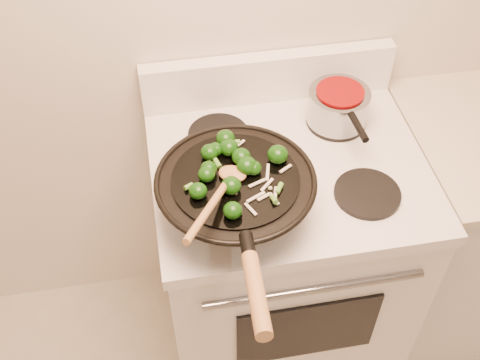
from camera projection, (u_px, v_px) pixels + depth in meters
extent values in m
cube|color=white|center=(281.00, 262.00, 2.05)|extent=(0.76, 0.64, 0.88)
cube|color=white|center=(289.00, 169.00, 1.72)|extent=(0.78, 0.66, 0.04)
cube|color=white|center=(268.00, 77.00, 1.84)|extent=(0.78, 0.05, 0.16)
cylinder|color=gray|center=(315.00, 290.00, 1.58)|extent=(0.60, 0.02, 0.02)
cube|color=black|center=(307.00, 331.00, 1.76)|extent=(0.42, 0.01, 0.28)
cylinder|color=black|center=(236.00, 212.00, 1.58)|extent=(0.18, 0.18, 0.01)
cylinder|color=black|center=(367.00, 194.00, 1.62)|extent=(0.18, 0.18, 0.01)
cylinder|color=black|center=(218.00, 135.00, 1.78)|extent=(0.18, 0.18, 0.01)
cylinder|color=black|center=(336.00, 120.00, 1.82)|extent=(0.18, 0.18, 0.01)
torus|color=black|center=(235.00, 180.00, 1.49)|extent=(0.41, 0.41, 0.01)
cylinder|color=black|center=(235.00, 179.00, 1.48)|extent=(0.32, 0.32, 0.01)
cylinder|color=black|center=(247.00, 245.00, 1.31)|extent=(0.04, 0.07, 0.04)
cylinder|color=#A97342|center=(256.00, 294.00, 1.20)|extent=(0.05, 0.21, 0.07)
ellipsoid|color=#0F3908|center=(233.00, 210.00, 1.39)|extent=(0.05, 0.05, 0.04)
cylinder|color=#55802E|center=(239.00, 213.00, 1.40)|extent=(0.02, 0.01, 0.02)
ellipsoid|color=#0F3908|center=(216.00, 149.00, 1.53)|extent=(0.04, 0.04, 0.03)
ellipsoid|color=#0F3908|center=(198.00, 191.00, 1.43)|extent=(0.04, 0.04, 0.04)
ellipsoid|color=#0F3908|center=(225.00, 138.00, 1.55)|extent=(0.05, 0.05, 0.04)
cylinder|color=#55802E|center=(231.00, 141.00, 1.56)|extent=(0.02, 0.02, 0.02)
ellipsoid|color=#0F3908|center=(254.00, 168.00, 1.48)|extent=(0.04, 0.04, 0.03)
ellipsoid|color=#0F3908|center=(209.00, 169.00, 1.48)|extent=(0.04, 0.04, 0.04)
ellipsoid|color=#0F3908|center=(241.00, 157.00, 1.50)|extent=(0.05, 0.05, 0.04)
cylinder|color=#55802E|center=(247.00, 160.00, 1.52)|extent=(0.02, 0.02, 0.02)
ellipsoid|color=#0F3908|center=(247.00, 166.00, 1.48)|extent=(0.05, 0.05, 0.04)
ellipsoid|color=#0F3908|center=(207.00, 174.00, 1.47)|extent=(0.04, 0.04, 0.04)
ellipsoid|color=#0F3908|center=(278.00, 154.00, 1.51)|extent=(0.05, 0.05, 0.05)
cylinder|color=#55802E|center=(284.00, 158.00, 1.52)|extent=(0.02, 0.02, 0.02)
ellipsoid|color=#0F3908|center=(210.00, 152.00, 1.52)|extent=(0.05, 0.05, 0.04)
ellipsoid|color=#0F3908|center=(231.00, 185.00, 1.44)|extent=(0.05, 0.05, 0.04)
ellipsoid|color=#0F3908|center=(229.00, 147.00, 1.53)|extent=(0.05, 0.05, 0.04)
cylinder|color=#55802E|center=(235.00, 150.00, 1.54)|extent=(0.02, 0.02, 0.02)
cube|color=#EEE5CF|center=(267.00, 185.00, 1.46)|extent=(0.04, 0.04, 0.00)
cube|color=#EEE5CF|center=(268.00, 172.00, 1.49)|extent=(0.02, 0.06, 0.00)
cube|color=#EEE5CF|center=(274.00, 199.00, 1.43)|extent=(0.02, 0.04, 0.00)
cube|color=#EEE5CF|center=(209.00, 150.00, 1.54)|extent=(0.03, 0.04, 0.00)
cube|color=#EEE5CF|center=(256.00, 197.00, 1.44)|extent=(0.05, 0.03, 0.00)
cube|color=#EEE5CF|center=(286.00, 169.00, 1.50)|extent=(0.04, 0.03, 0.00)
cube|color=#EEE5CF|center=(210.00, 170.00, 1.49)|extent=(0.05, 0.04, 0.00)
cube|color=#EEE5CF|center=(275.00, 195.00, 1.44)|extent=(0.02, 0.05, 0.00)
cube|color=#EEE5CF|center=(237.00, 146.00, 1.55)|extent=(0.05, 0.04, 0.00)
cube|color=#EEE5CF|center=(251.00, 209.00, 1.41)|extent=(0.03, 0.04, 0.00)
cube|color=#EEE5CF|center=(264.00, 197.00, 1.44)|extent=(0.04, 0.02, 0.00)
cube|color=#EEE5CF|center=(257.00, 183.00, 1.47)|extent=(0.05, 0.02, 0.00)
cylinder|color=#599A31|center=(189.00, 187.00, 1.45)|extent=(0.03, 0.01, 0.02)
cylinder|color=#599A31|center=(224.00, 144.00, 1.55)|extent=(0.03, 0.02, 0.02)
cylinder|color=#599A31|center=(235.00, 142.00, 1.56)|extent=(0.03, 0.01, 0.02)
cylinder|color=#599A31|center=(227.00, 170.00, 1.49)|extent=(0.03, 0.03, 0.01)
cylinder|color=#599A31|center=(274.00, 199.00, 1.42)|extent=(0.02, 0.02, 0.02)
cylinder|color=#599A31|center=(279.00, 188.00, 1.45)|extent=(0.03, 0.02, 0.01)
cylinder|color=#599A31|center=(217.00, 163.00, 1.51)|extent=(0.02, 0.03, 0.02)
sphere|color=beige|center=(236.00, 193.00, 1.44)|extent=(0.01, 0.01, 0.01)
sphere|color=beige|center=(209.00, 162.00, 1.51)|extent=(0.01, 0.01, 0.01)
sphere|color=beige|center=(270.00, 188.00, 1.45)|extent=(0.01, 0.01, 0.01)
ellipsoid|color=#A97342|center=(232.00, 174.00, 1.48)|extent=(0.09, 0.08, 0.02)
cylinder|color=#A97342|center=(211.00, 206.00, 1.35)|extent=(0.15, 0.26, 0.10)
cylinder|color=gray|center=(338.00, 106.00, 1.78)|extent=(0.18, 0.18, 0.10)
cylinder|color=#710506|center=(340.00, 92.00, 1.74)|extent=(0.14, 0.14, 0.01)
cylinder|color=black|center=(358.00, 127.00, 1.65)|extent=(0.03, 0.11, 0.02)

